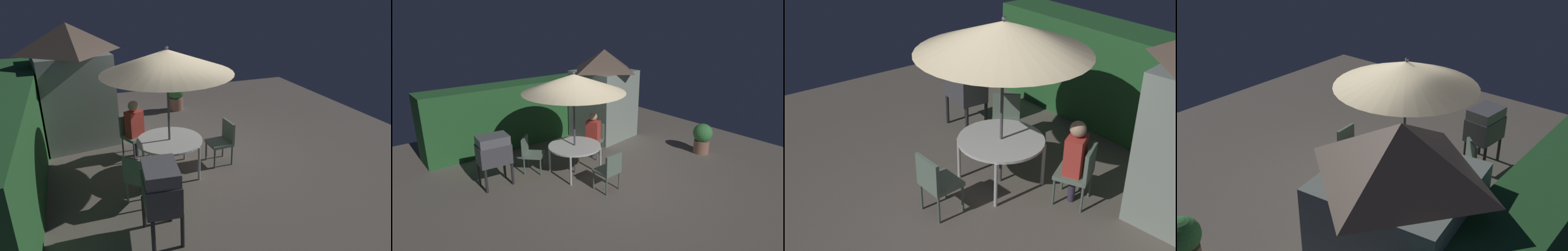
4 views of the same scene
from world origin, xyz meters
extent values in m
plane|color=#6B6056|center=(0.00, 0.00, 0.00)|extent=(11.00, 11.00, 0.00)
cube|color=#28602D|center=(0.00, 3.50, 0.92)|extent=(6.25, 0.90, 1.84)
cylinder|color=white|center=(-0.31, 0.75, 0.71)|extent=(1.27, 1.27, 0.04)
cylinder|color=beige|center=(-0.76, 0.31, 0.34)|extent=(0.05, 0.05, 0.69)
cylinder|color=beige|center=(0.13, 0.31, 0.34)|extent=(0.05, 0.05, 0.69)
cylinder|color=beige|center=(-0.76, 1.19, 0.34)|extent=(0.05, 0.05, 0.69)
cylinder|color=beige|center=(0.13, 1.19, 0.34)|extent=(0.05, 0.05, 0.69)
cylinder|color=#4C4C51|center=(-0.31, 0.75, 1.23)|extent=(0.04, 0.04, 2.45)
cone|color=beige|center=(-0.31, 0.75, 2.24)|extent=(2.39, 2.39, 0.42)
sphere|color=#4C4C51|center=(-0.31, 0.75, 2.48)|extent=(0.06, 0.06, 0.06)
cube|color=#47474C|center=(-2.08, 1.38, 0.78)|extent=(0.75, 0.57, 0.45)
cube|color=slate|center=(-2.08, 1.38, 1.10)|extent=(0.71, 0.54, 0.20)
cylinder|color=#262628|center=(-2.39, 1.17, 0.28)|extent=(0.06, 0.06, 0.55)
cylinder|color=#262628|center=(-1.77, 1.17, 0.28)|extent=(0.06, 0.06, 0.55)
cylinder|color=#262628|center=(-2.39, 1.59, 0.28)|extent=(0.06, 0.06, 0.55)
cylinder|color=#262628|center=(-1.77, 1.59, 0.28)|extent=(0.06, 0.06, 0.55)
cube|color=slate|center=(0.67, 1.24, 0.45)|extent=(0.62, 0.62, 0.06)
cube|color=slate|center=(0.86, 1.34, 0.68)|extent=(0.25, 0.43, 0.45)
cylinder|color=#516155|center=(0.94, 1.15, 0.23)|extent=(0.04, 0.04, 0.45)
cylinder|color=#516155|center=(0.76, 1.51, 0.23)|extent=(0.04, 0.04, 0.45)
cylinder|color=#516155|center=(0.58, 0.97, 0.23)|extent=(0.04, 0.04, 0.45)
cylinder|color=#516155|center=(0.40, 1.33, 0.23)|extent=(0.04, 0.04, 0.45)
cube|color=slate|center=(-1.05, 1.45, 0.45)|extent=(0.65, 0.65, 0.06)
cube|color=slate|center=(-1.20, 1.59, 0.68)|extent=(0.35, 0.37, 0.45)
cylinder|color=#516155|center=(-1.06, 1.73, 0.23)|extent=(0.04, 0.04, 0.45)
cylinder|color=#516155|center=(-1.33, 1.44, 0.23)|extent=(0.04, 0.04, 0.45)
cylinder|color=#516155|center=(-0.77, 1.45, 0.23)|extent=(0.04, 0.04, 0.45)
cylinder|color=#516155|center=(-1.04, 1.16, 0.23)|extent=(0.04, 0.04, 0.45)
cube|color=slate|center=(-0.24, -0.33, 0.45)|extent=(0.49, 0.49, 0.06)
cube|color=slate|center=(-0.23, -0.54, 0.68)|extent=(0.46, 0.08, 0.45)
cylinder|color=#516155|center=(-0.43, -0.54, 0.23)|extent=(0.04, 0.04, 0.45)
cylinder|color=#516155|center=(-0.03, -0.52, 0.23)|extent=(0.04, 0.04, 0.45)
cylinder|color=#516155|center=(-0.45, -0.14, 0.23)|extent=(0.04, 0.04, 0.45)
cylinder|color=#516155|center=(-0.05, -0.12, 0.23)|extent=(0.04, 0.04, 0.45)
cube|color=#CC3D33|center=(0.67, 1.24, 0.76)|extent=(0.37, 0.41, 0.55)
sphere|color=tan|center=(0.67, 1.24, 1.15)|extent=(0.22, 0.22, 0.22)
cylinder|color=#383347|center=(0.67, 1.24, 0.24)|extent=(0.10, 0.10, 0.48)
camera|label=1|loc=(-6.15, 2.35, 3.52)|focal=31.75mm
camera|label=2|loc=(-4.66, -5.20, 3.71)|focal=30.29mm
camera|label=3|loc=(4.24, -3.03, 4.05)|focal=43.20mm
camera|label=4|loc=(5.52, 4.88, 4.86)|focal=43.29mm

